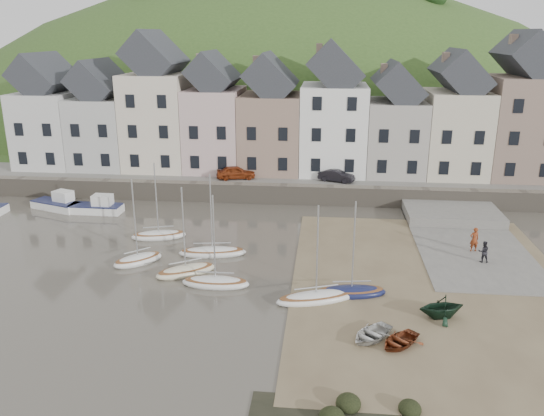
# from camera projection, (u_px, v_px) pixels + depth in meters

# --- Properties ---
(ground) EXTENTS (160.00, 160.00, 0.00)m
(ground) POSITION_uv_depth(u_px,v_px,m) (263.00, 279.00, 36.31)
(ground) COLOR #484238
(ground) RESTS_ON ground
(quay_land) EXTENTS (90.00, 30.00, 1.50)m
(quay_land) POSITION_uv_depth(u_px,v_px,m) (294.00, 161.00, 66.39)
(quay_land) COLOR #355120
(quay_land) RESTS_ON ground
(quay_street) EXTENTS (70.00, 7.00, 0.10)m
(quay_street) POSITION_uv_depth(u_px,v_px,m) (287.00, 178.00, 55.26)
(quay_street) COLOR slate
(quay_street) RESTS_ON quay_land
(seawall) EXTENTS (70.00, 1.20, 1.80)m
(seawall) POSITION_uv_depth(u_px,v_px,m) (284.00, 194.00, 52.14)
(seawall) COLOR slate
(seawall) RESTS_ON ground
(beach) EXTENTS (18.00, 26.00, 0.06)m
(beach) POSITION_uv_depth(u_px,v_px,m) (432.00, 286.00, 35.24)
(beach) COLOR brown
(beach) RESTS_ON ground
(slipway) EXTENTS (8.00, 18.00, 0.12)m
(slipway) POSITION_uv_depth(u_px,v_px,m) (467.00, 242.00, 42.42)
(slipway) COLOR slate
(slipway) RESTS_ON ground
(hillside) EXTENTS (134.40, 84.00, 84.00)m
(hillside) POSITION_uv_depth(u_px,v_px,m) (275.00, 227.00, 99.12)
(hillside) COLOR #355120
(hillside) RESTS_ON ground
(townhouse_terrace) EXTENTS (61.05, 8.00, 13.93)m
(townhouse_terrace) POSITION_uv_depth(u_px,v_px,m) (307.00, 116.00, 56.64)
(townhouse_terrace) COLOR silver
(townhouse_terrace) RESTS_ON quay_land
(sailboat_0) EXTENTS (4.51, 2.59, 6.32)m
(sailboat_0) POSITION_uv_depth(u_px,v_px,m) (159.00, 235.00, 43.36)
(sailboat_0) COLOR white
(sailboat_0) RESTS_ON ground
(sailboat_1) EXTENTS (3.65, 3.55, 6.32)m
(sailboat_1) POSITION_uv_depth(u_px,v_px,m) (138.00, 259.00, 38.68)
(sailboat_1) COLOR white
(sailboat_1) RESTS_ON ground
(sailboat_2) EXTENTS (4.30, 3.50, 6.32)m
(sailboat_2) POSITION_uv_depth(u_px,v_px,m) (186.00, 271.00, 36.88)
(sailboat_2) COLOR beige
(sailboat_2) RESTS_ON ground
(sailboat_3) EXTENTS (5.11, 2.25, 6.32)m
(sailboat_3) POSITION_uv_depth(u_px,v_px,m) (212.00, 252.00, 40.05)
(sailboat_3) COLOR white
(sailboat_3) RESTS_ON ground
(sailboat_4) EXTENTS (4.39, 1.52, 6.32)m
(sailboat_4) POSITION_uv_depth(u_px,v_px,m) (216.00, 282.00, 35.18)
(sailboat_4) COLOR white
(sailboat_4) RESTS_ON ground
(sailboat_5) EXTENTS (4.49, 2.13, 6.32)m
(sailboat_5) POSITION_uv_depth(u_px,v_px,m) (351.00, 291.00, 33.91)
(sailboat_5) COLOR #151B44
(sailboat_5) RESTS_ON ground
(sailboat_6) EXTENTS (5.24, 3.12, 6.32)m
(sailboat_6) POSITION_uv_depth(u_px,v_px,m) (316.00, 297.00, 33.16)
(sailboat_6) COLOR white
(sailboat_6) RESTS_ON ground
(motorboat_0) EXTENTS (5.03, 3.23, 1.70)m
(motorboat_0) POSITION_uv_depth(u_px,v_px,m) (58.00, 203.00, 50.43)
(motorboat_0) COLOR white
(motorboat_0) RESTS_ON ground
(motorboat_2) EXTENTS (4.83, 1.82, 1.70)m
(motorboat_2) POSITION_uv_depth(u_px,v_px,m) (97.00, 207.00, 49.39)
(motorboat_2) COLOR white
(motorboat_2) RESTS_ON ground
(rowboat_white) EXTENTS (3.33, 3.41, 0.58)m
(rowboat_white) POSITION_uv_depth(u_px,v_px,m) (371.00, 334.00, 28.97)
(rowboat_white) COLOR silver
(rowboat_white) RESTS_ON beach
(rowboat_green) EXTENTS (3.17, 2.92, 1.39)m
(rowboat_green) POSITION_uv_depth(u_px,v_px,m) (441.00, 307.00, 31.02)
(rowboat_green) COLOR black
(rowboat_green) RESTS_ON beach
(rowboat_red) EXTENTS (3.11, 3.15, 0.54)m
(rowboat_red) POSITION_uv_depth(u_px,v_px,m) (399.00, 341.00, 28.37)
(rowboat_red) COLOR brown
(rowboat_red) RESTS_ON beach
(person_red) EXTENTS (0.75, 0.56, 1.85)m
(person_red) POSITION_uv_depth(u_px,v_px,m) (474.00, 239.00, 40.29)
(person_red) COLOR maroon
(person_red) RESTS_ON slipway
(person_dark) EXTENTS (0.76, 0.59, 1.55)m
(person_dark) POSITION_uv_depth(u_px,v_px,m) (484.00, 252.00, 38.42)
(person_dark) COLOR #232227
(person_dark) RESTS_ON slipway
(car_left) EXTENTS (4.10, 2.39, 1.31)m
(car_left) POSITION_uv_depth(u_px,v_px,m) (236.00, 172.00, 54.58)
(car_left) COLOR maroon
(car_left) RESTS_ON quay_street
(car_right) EXTENTS (3.73, 2.32, 1.16)m
(car_right) POSITION_uv_depth(u_px,v_px,m) (337.00, 176.00, 53.63)
(car_right) COLOR black
(car_right) RESTS_ON quay_street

